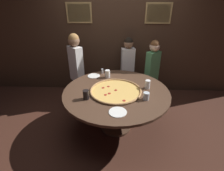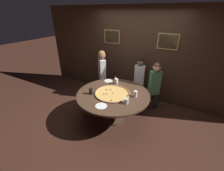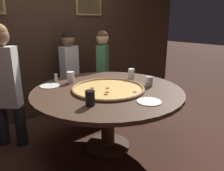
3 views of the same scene
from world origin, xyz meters
name	(u,v)px [view 2 (image 2 of 3)]	position (x,y,z in m)	size (l,w,h in m)	color
ground_plane	(113,119)	(0.00, 0.00, 0.00)	(24.00, 24.00, 0.00)	#422319
back_wall	(137,55)	(0.00, 1.44, 1.30)	(6.40, 0.08, 2.60)	#3D281C
dining_table	(113,98)	(0.00, 0.00, 0.62)	(1.68, 1.68, 0.74)	#4C3323
giant_pizza	(112,93)	(-0.01, -0.02, 0.75)	(0.81, 0.81, 0.03)	#EAB75B
drink_cup_beside_pizza	(116,81)	(-0.17, 0.49, 0.81)	(0.09, 0.09, 0.14)	white
drink_cup_near_left	(126,101)	(0.43, -0.24, 0.80)	(0.09, 0.09, 0.11)	silver
drink_cup_far_left	(91,91)	(-0.43, -0.26, 0.81)	(0.09, 0.09, 0.14)	black
drink_cup_by_shaker	(135,94)	(0.50, 0.11, 0.81)	(0.08, 0.08, 0.14)	white
white_plate_beside_cup	(108,81)	(-0.43, 0.54, 0.74)	(0.23, 0.23, 0.01)	white
white_plate_right_side	(101,106)	(0.03, -0.56, 0.74)	(0.24, 0.24, 0.01)	white
condiment_shaker	(115,79)	(-0.28, 0.66, 0.79)	(0.04, 0.04, 0.10)	silver
diner_side_left	(102,72)	(-0.82, 0.84, 0.82)	(0.35, 0.35, 1.45)	#232328
diner_centre_back	(155,84)	(0.71, 0.94, 0.75)	(0.34, 0.29, 1.32)	#232328
diner_side_right	(139,77)	(0.22, 1.16, 0.75)	(0.34, 0.20, 1.32)	#232328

